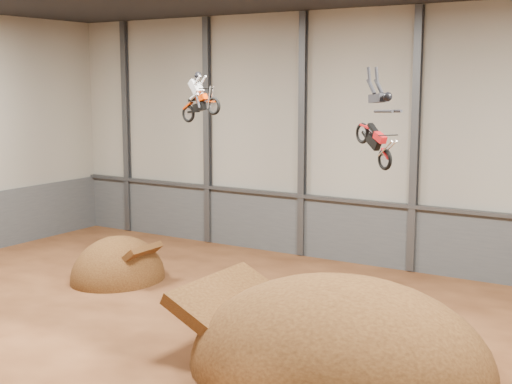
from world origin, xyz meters
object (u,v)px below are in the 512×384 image
fmx_rider_a (202,93)px  fmx_rider_b (371,116)px  landing_ramp (339,367)px  takeoff_ramp (118,279)px

fmx_rider_a → fmx_rider_b: size_ratio=0.76×
landing_ramp → fmx_rider_a: bearing=159.4°
landing_ramp → fmx_rider_b: size_ratio=3.48×
landing_ramp → fmx_rider_b: 9.03m
landing_ramp → fmx_rider_a: size_ratio=4.60×
takeoff_ramp → landing_ramp: bearing=-16.6°
landing_ramp → fmx_rider_b: fmx_rider_b is taller
takeoff_ramp → fmx_rider_a: fmx_rider_a is taller
takeoff_ramp → fmx_rider_a: (6.39, -1.27, 9.59)m
takeoff_ramp → fmx_rider_a: bearing=-11.2°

